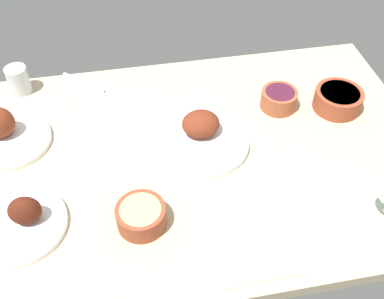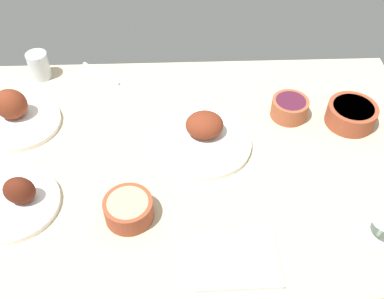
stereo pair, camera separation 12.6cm
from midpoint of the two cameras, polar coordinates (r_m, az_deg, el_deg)
The scene contains 10 objects.
dining_table at distance 128.50cm, azimuth 2.79°, elevation -1.37°, with size 140.00×90.00×4.00cm, color #C6B28E.
plate_far_side at distance 128.94cm, azimuth 4.40°, elevation 1.63°, with size 27.58×27.58×8.67cm.
plate_center_main at distance 120.22cm, azimuth -19.15°, elevation -6.39°, with size 23.69×23.69×9.49cm.
plate_near_viewer at distance 142.18cm, azimuth -19.50°, elevation 4.21°, with size 23.72×23.72×11.12cm.
bowl_onions at distance 141.24cm, azimuth 15.06°, elevation 5.15°, with size 11.32×11.32×6.09cm.
bowl_soup at distance 144.83cm, azimuth 22.33°, elevation 4.17°, with size 14.95×14.95×6.37cm.
bowl_potatoes at distance 111.20cm, azimuth -5.02°, elevation -7.85°, with size 12.48×12.48×6.00cm.
water_tumbler at distance 157.94cm, azimuth -17.07°, elevation 10.27°, with size 6.98×6.98×9.24cm, color silver.
folded_napkin at distance 107.25cm, azimuth 9.30°, elevation -14.46°, with size 19.81×13.65×1.20cm, color white.
fork_loose at distance 156.77cm, azimuth -9.46°, elevation 9.61°, with size 18.25×0.90×0.80cm, color silver.
Camera 2 is at (3.15, 85.99, 97.64)cm, focal length 41.14 mm.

